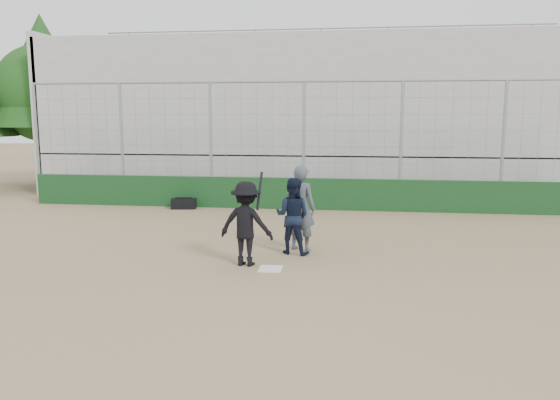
# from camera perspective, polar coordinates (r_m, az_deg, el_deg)

# --- Properties ---
(ground) EXTENTS (90.00, 90.00, 0.00)m
(ground) POSITION_cam_1_polar(r_m,az_deg,el_deg) (10.67, -1.01, -7.26)
(ground) COLOR brown
(ground) RESTS_ON ground
(home_plate) EXTENTS (0.44, 0.44, 0.02)m
(home_plate) POSITION_cam_1_polar(r_m,az_deg,el_deg) (10.67, -1.01, -7.20)
(home_plate) COLOR white
(home_plate) RESTS_ON ground
(backstop) EXTENTS (18.10, 0.25, 4.04)m
(backstop) POSITION_cam_1_polar(r_m,az_deg,el_deg) (17.33, 2.47, 2.18)
(backstop) COLOR #113616
(backstop) RESTS_ON ground
(bleachers) EXTENTS (20.25, 6.70, 6.98)m
(bleachers) POSITION_cam_1_polar(r_m,az_deg,el_deg) (22.14, 3.68, 8.70)
(bleachers) COLOR #A1A1A1
(bleachers) RESTS_ON ground
(tree_left) EXTENTS (4.48, 4.48, 7.00)m
(tree_left) POSITION_cam_1_polar(r_m,az_deg,el_deg) (24.63, -23.50, 11.42)
(tree_left) COLOR #362213
(tree_left) RESTS_ON ground
(batter_at_plate) EXTENTS (1.17, 0.83, 1.84)m
(batter_at_plate) POSITION_cam_1_polar(r_m,az_deg,el_deg) (10.81, -3.56, -2.47)
(batter_at_plate) COLOR black
(batter_at_plate) RESTS_ON ground
(catcher_crouched) EXTENTS (0.96, 0.84, 1.12)m
(catcher_crouched) POSITION_cam_1_polar(r_m,az_deg,el_deg) (11.72, 1.30, -2.99)
(catcher_crouched) COLOR black
(catcher_crouched) RESTS_ON ground
(umpire) EXTENTS (0.81, 0.67, 1.70)m
(umpire) POSITION_cam_1_polar(r_m,az_deg,el_deg) (12.00, 2.17, -1.28)
(umpire) COLOR #434B55
(umpire) RESTS_ON ground
(equipment_bag) EXTENTS (0.82, 0.45, 0.37)m
(equipment_bag) POSITION_cam_1_polar(r_m,az_deg,el_deg) (17.74, -10.03, -0.37)
(equipment_bag) COLOR black
(equipment_bag) RESTS_ON ground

